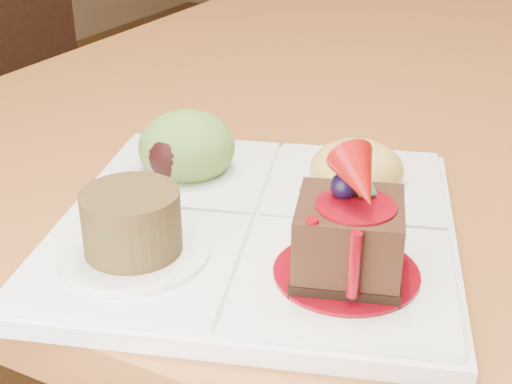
% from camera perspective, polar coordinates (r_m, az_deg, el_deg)
% --- Properties ---
extents(chair_left, '(0.48, 0.48, 1.05)m').
position_cam_1_polar(chair_left, '(1.61, -17.65, 10.74)').
color(chair_left, black).
rests_on(chair_left, ground).
extents(sampler_plate, '(0.34, 0.34, 0.10)m').
position_cam_1_polar(sampler_plate, '(0.49, -0.16, -1.22)').
color(sampler_plate, white).
rests_on(sampler_plate, dining_table).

